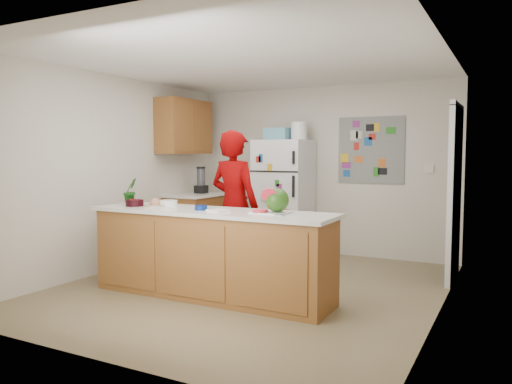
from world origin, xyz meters
The scene contains 26 objects.
floor centered at (0.00, 0.00, -0.01)m, with size 4.00×4.50×0.02m, color brown.
wall_back centered at (0.00, 2.26, 1.25)m, with size 4.00×0.02×2.50m, color beige.
wall_left centered at (-2.01, 0.00, 1.25)m, with size 0.02×4.50×2.50m, color beige.
wall_right centered at (2.01, 0.00, 1.25)m, with size 0.02×4.50×2.50m, color beige.
ceiling centered at (0.00, 0.00, 2.51)m, with size 4.00×4.50×0.02m, color white.
doorway centered at (1.99, 1.45, 1.02)m, with size 0.03×0.85×2.04m, color black.
peninsula_base centered at (-0.20, -0.50, 0.44)m, with size 2.60×0.62×0.88m, color brown.
peninsula_top centered at (-0.20, -0.50, 0.90)m, with size 2.68×0.70×0.04m, color silver.
side_counter_base centered at (-1.69, 1.35, 0.43)m, with size 0.60×0.80×0.86m, color brown.
side_counter_top centered at (-1.69, 1.35, 0.88)m, with size 0.64×0.84×0.04m, color silver.
upper_cabinets centered at (-1.82, 1.30, 1.90)m, with size 0.35×1.00×0.80m, color brown.
refrigerator centered at (-0.45, 1.88, 0.85)m, with size 0.75×0.70×1.70m, color silver.
fridge_top_bin centered at (-0.55, 1.88, 1.79)m, with size 0.35×0.28×0.18m, color #5999B2.
photo_collage centered at (0.75, 2.24, 1.55)m, with size 0.95×0.01×0.95m, color slate.
person centered at (-0.33, 0.21, 0.89)m, with size 0.65×0.43×1.78m, color #600000.
blender_appliance centered at (-1.64, 1.47, 1.09)m, with size 0.13×0.13×0.38m, color black.
cutting_board centered at (0.48, -0.46, 0.93)m, with size 0.36×0.27×0.01m, color silver.
watermelon centered at (0.54, -0.44, 1.05)m, with size 0.23×0.23×0.23m, color #205F10.
watermelon_slice centered at (0.38, -0.51, 0.94)m, with size 0.15×0.15×0.02m, color red.
cherry_bowl centered at (-1.16, -0.58, 0.96)m, with size 0.20×0.20×0.07m, color black.
white_bowl centered at (-0.86, -0.36, 0.95)m, with size 0.21×0.21×0.06m, color silver.
cobalt_bowl centered at (-0.29, -0.55, 0.95)m, with size 0.13×0.13×0.05m, color navy.
plate centered at (-0.96, -0.47, 0.93)m, with size 0.26×0.26×0.02m, color tan.
paper_towel centered at (-0.05, -0.59, 0.93)m, with size 0.19×0.17×0.02m, color white.
keys centered at (0.64, -0.60, 0.93)m, with size 0.09×0.04×0.01m, color gray.
potted_plant centered at (-1.33, -0.45, 1.07)m, with size 0.17×0.14×0.31m, color #0F3E11.
Camera 1 is at (2.61, -4.85, 1.51)m, focal length 35.00 mm.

